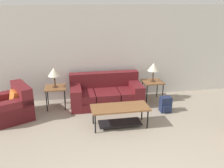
{
  "coord_description": "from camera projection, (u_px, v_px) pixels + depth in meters",
  "views": [
    {
      "loc": [
        -0.98,
        -2.32,
        2.74
      ],
      "look_at": [
        0.04,
        3.22,
        0.8
      ],
      "focal_mm": 40.0,
      "sensor_mm": 36.0,
      "label": 1
    }
  ],
  "objects": [
    {
      "name": "wall_back",
      "position": [
        103.0,
        53.0,
        6.94
      ],
      "size": [
        9.01,
        0.06,
        2.6
      ],
      "color": "silver",
      "rests_on": "ground_plane"
    },
    {
      "name": "couch",
      "position": [
        106.0,
        94.0,
        6.74
      ],
      "size": [
        1.91,
        0.95,
        0.82
      ],
      "color": "maroon",
      "rests_on": "ground_plane"
    },
    {
      "name": "armchair",
      "position": [
        12.0,
        107.0,
        5.95
      ],
      "size": [
        1.19,
        1.22,
        0.8
      ],
      "color": "maroon",
      "rests_on": "ground_plane"
    },
    {
      "name": "coffee_table",
      "position": [
        120.0,
        112.0,
        5.54
      ],
      "size": [
        1.28,
        0.55,
        0.47
      ],
      "color": "brown",
      "rests_on": "ground_plane"
    },
    {
      "name": "side_table_left",
      "position": [
        55.0,
        89.0,
        6.47
      ],
      "size": [
        0.53,
        0.51,
        0.57
      ],
      "color": "brown",
      "rests_on": "ground_plane"
    },
    {
      "name": "side_table_right",
      "position": [
        153.0,
        83.0,
        6.92
      ],
      "size": [
        0.53,
        0.51,
        0.57
      ],
      "color": "brown",
      "rests_on": "ground_plane"
    },
    {
      "name": "table_lamp_left",
      "position": [
        54.0,
        72.0,
        6.32
      ],
      "size": [
        0.32,
        0.32,
        0.52
      ],
      "color": "#472D1E",
      "rests_on": "side_table_left"
    },
    {
      "name": "table_lamp_right",
      "position": [
        154.0,
        67.0,
        6.77
      ],
      "size": [
        0.32,
        0.32,
        0.52
      ],
      "color": "#472D1E",
      "rests_on": "side_table_right"
    },
    {
      "name": "backpack",
      "position": [
        166.0,
        105.0,
        6.31
      ],
      "size": [
        0.27,
        0.29,
        0.4
      ],
      "color": "#1E2847",
      "rests_on": "ground_plane"
    }
  ]
}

